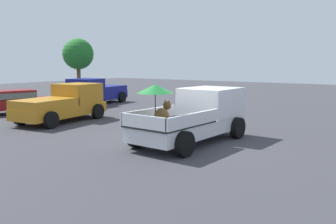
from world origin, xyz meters
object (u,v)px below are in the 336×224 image
Objects in this scene: pickup_truck_red at (64,103)px; parked_sedan_near at (13,100)px; pickup_truck_main at (197,115)px; pickup_truck_far at (95,92)px.

parked_sedan_near is (0.07, 4.54, -0.13)m from pickup_truck_red.
pickup_truck_main reaches higher than pickup_truck_red.
pickup_truck_red is at bearing 91.83° from pickup_truck_main.
pickup_truck_main is at bearing 105.97° from parked_sedan_near.
pickup_truck_main is at bearing 55.03° from pickup_truck_far.
pickup_truck_far is at bearing -166.59° from parked_sedan_near.
pickup_truck_red is at bearing 106.03° from parked_sedan_near.
parked_sedan_near is (-5.97, 0.37, -0.13)m from pickup_truck_far.
pickup_truck_main reaches higher than pickup_truck_far.
pickup_truck_main is 12.17m from parked_sedan_near.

